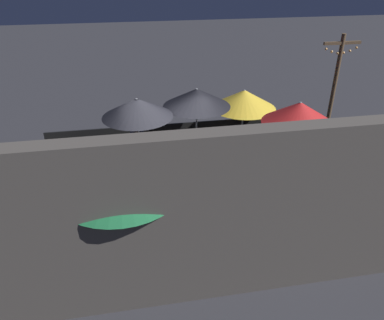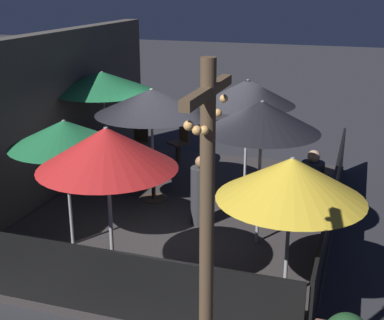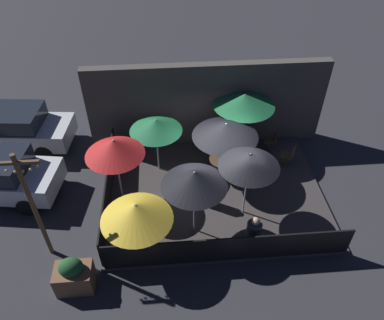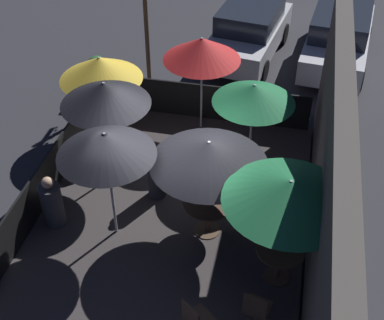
{
  "view_description": "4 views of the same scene",
  "coord_description": "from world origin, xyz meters",
  "px_view_note": "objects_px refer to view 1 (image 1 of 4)",
  "views": [
    {
      "loc": [
        0.97,
        7.8,
        5.59
      ],
      "look_at": [
        -0.48,
        -0.15,
        1.14
      ],
      "focal_mm": 35.0,
      "sensor_mm": 36.0,
      "label": 1
    },
    {
      "loc": [
        -8.77,
        -2.99,
        4.21
      ],
      "look_at": [
        -0.43,
        -0.26,
        1.29
      ],
      "focal_mm": 50.0,
      "sensor_mm": 36.0,
      "label": 2
    },
    {
      "loc": [
        -1.51,
        -8.64,
        9.15
      ],
      "look_at": [
        -0.76,
        0.43,
        1.21
      ],
      "focal_mm": 35.0,
      "sensor_mm": 36.0,
      "label": 3
    },
    {
      "loc": [
        7.55,
        2.03,
        7.92
      ],
      "look_at": [
        -0.73,
        0.26,
        0.96
      ],
      "focal_mm": 50.0,
      "sensor_mm": 36.0,
      "label": 4
    }
  ],
  "objects_px": {
    "patron_1": "(189,170)",
    "planter_box": "(283,126)",
    "dining_table_0": "(127,247)",
    "light_post": "(333,91)",
    "patio_umbrella_2": "(299,113)",
    "patio_umbrella_4": "(197,98)",
    "patio_umbrella_6": "(271,152)",
    "patio_chair_1": "(54,222)",
    "patio_umbrella_5": "(244,99)",
    "patio_chair_0": "(68,248)",
    "patio_umbrella_1": "(162,145)",
    "patio_umbrella_3": "(137,108)",
    "dining_table_1": "(164,199)",
    "patron_0": "(138,146)",
    "patio_umbrella_0": "(120,179)"
  },
  "relations": [
    {
      "from": "patron_1",
      "to": "planter_box",
      "type": "distance_m",
      "value": 4.53
    },
    {
      "from": "dining_table_0",
      "to": "light_post",
      "type": "relative_size",
      "value": 0.23
    },
    {
      "from": "patio_umbrella_2",
      "to": "dining_table_0",
      "type": "relative_size",
      "value": 2.82
    },
    {
      "from": "patio_umbrella_4",
      "to": "light_post",
      "type": "relative_size",
      "value": 0.64
    },
    {
      "from": "patio_umbrella_6",
      "to": "light_post",
      "type": "distance_m",
      "value": 4.51
    },
    {
      "from": "patio_chair_1",
      "to": "light_post",
      "type": "relative_size",
      "value": 0.25
    },
    {
      "from": "patio_umbrella_6",
      "to": "patron_1",
      "type": "bearing_deg",
      "value": -51.05
    },
    {
      "from": "patio_umbrella_6",
      "to": "light_post",
      "type": "xyz_separation_m",
      "value": [
        -3.16,
        -3.22,
        0.07
      ]
    },
    {
      "from": "patio_umbrella_5",
      "to": "patio_umbrella_4",
      "type": "bearing_deg",
      "value": 24.1
    },
    {
      "from": "patio_chair_0",
      "to": "patio_chair_1",
      "type": "xyz_separation_m",
      "value": [
        0.38,
        -0.91,
        -0.02
      ]
    },
    {
      "from": "patio_umbrella_6",
      "to": "patio_chair_1",
      "type": "relative_size",
      "value": 2.27
    },
    {
      "from": "patio_umbrella_1",
      "to": "patron_1",
      "type": "relative_size",
      "value": 1.75
    },
    {
      "from": "patio_umbrella_3",
      "to": "patio_umbrella_5",
      "type": "height_order",
      "value": "patio_umbrella_3"
    },
    {
      "from": "patio_umbrella_4",
      "to": "patron_1",
      "type": "bearing_deg",
      "value": 69.42
    },
    {
      "from": "patio_umbrella_3",
      "to": "planter_box",
      "type": "relative_size",
      "value": 2.1
    },
    {
      "from": "patio_umbrella_4",
      "to": "dining_table_1",
      "type": "height_order",
      "value": "patio_umbrella_4"
    },
    {
      "from": "patio_umbrella_1",
      "to": "patio_chair_0",
      "type": "bearing_deg",
      "value": 30.64
    },
    {
      "from": "patio_umbrella_3",
      "to": "patio_umbrella_2",
      "type": "bearing_deg",
      "value": 166.29
    },
    {
      "from": "planter_box",
      "to": "dining_table_1",
      "type": "bearing_deg",
      "value": 40.74
    },
    {
      "from": "dining_table_0",
      "to": "patron_0",
      "type": "xyz_separation_m",
      "value": [
        -0.44,
        -4.47,
        -0.08
      ]
    },
    {
      "from": "patron_0",
      "to": "patio_umbrella_6",
      "type": "bearing_deg",
      "value": -118.06
    },
    {
      "from": "dining_table_1",
      "to": "light_post",
      "type": "height_order",
      "value": "light_post"
    },
    {
      "from": "patio_umbrella_3",
      "to": "dining_table_0",
      "type": "bearing_deg",
      "value": 81.76
    },
    {
      "from": "patio_umbrella_6",
      "to": "patio_chair_1",
      "type": "distance_m",
      "value": 4.81
    },
    {
      "from": "patio_umbrella_5",
      "to": "light_post",
      "type": "relative_size",
      "value": 0.55
    },
    {
      "from": "patio_umbrella_2",
      "to": "patio_umbrella_4",
      "type": "bearing_deg",
      "value": -34.24
    },
    {
      "from": "patio_umbrella_1",
      "to": "patio_umbrella_6",
      "type": "bearing_deg",
      "value": 166.39
    },
    {
      "from": "light_post",
      "to": "patio_umbrella_3",
      "type": "bearing_deg",
      "value": 9.29
    },
    {
      "from": "patio_umbrella_1",
      "to": "dining_table_1",
      "type": "distance_m",
      "value": 1.36
    },
    {
      "from": "patio_chair_0",
      "to": "patio_umbrella_6",
      "type": "bearing_deg",
      "value": 22.17
    },
    {
      "from": "patio_umbrella_4",
      "to": "planter_box",
      "type": "bearing_deg",
      "value": -154.91
    },
    {
      "from": "patio_umbrella_0",
      "to": "light_post",
      "type": "relative_size",
      "value": 0.63
    },
    {
      "from": "patio_chair_0",
      "to": "light_post",
      "type": "relative_size",
      "value": 0.26
    },
    {
      "from": "dining_table_0",
      "to": "patron_0",
      "type": "relative_size",
      "value": 0.72
    },
    {
      "from": "patio_umbrella_2",
      "to": "patron_1",
      "type": "height_order",
      "value": "patio_umbrella_2"
    },
    {
      "from": "patio_umbrella_2",
      "to": "patio_umbrella_3",
      "type": "distance_m",
      "value": 3.94
    },
    {
      "from": "patio_umbrella_3",
      "to": "patio_chair_1",
      "type": "height_order",
      "value": "patio_umbrella_3"
    },
    {
      "from": "dining_table_0",
      "to": "patron_1",
      "type": "bearing_deg",
      "value": -121.66
    },
    {
      "from": "patio_umbrella_1",
      "to": "dining_table_0",
      "type": "distance_m",
      "value": 2.18
    },
    {
      "from": "patio_umbrella_0",
      "to": "dining_table_0",
      "type": "bearing_deg",
      "value": 63.43
    },
    {
      "from": "patron_0",
      "to": "patio_umbrella_4",
      "type": "bearing_deg",
      "value": -87.75
    },
    {
      "from": "patio_umbrella_5",
      "to": "patio_umbrella_1",
      "type": "bearing_deg",
      "value": 47.61
    },
    {
      "from": "patio_umbrella_3",
      "to": "planter_box",
      "type": "height_order",
      "value": "patio_umbrella_3"
    },
    {
      "from": "patio_umbrella_5",
      "to": "patio_umbrella_6",
      "type": "height_order",
      "value": "patio_umbrella_6"
    },
    {
      "from": "patio_umbrella_1",
      "to": "patio_chair_0",
      "type": "distance_m",
      "value": 2.74
    },
    {
      "from": "patio_umbrella_3",
      "to": "dining_table_0",
      "type": "distance_m",
      "value": 3.6
    },
    {
      "from": "patio_chair_0",
      "to": "dining_table_0",
      "type": "bearing_deg",
      "value": -0.0
    },
    {
      "from": "dining_table_1",
      "to": "patron_1",
      "type": "height_order",
      "value": "patron_1"
    },
    {
      "from": "dining_table_1",
      "to": "patio_chair_0",
      "type": "height_order",
      "value": "patio_chair_0"
    },
    {
      "from": "patio_umbrella_1",
      "to": "planter_box",
      "type": "relative_size",
      "value": 1.92
    }
  ]
}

